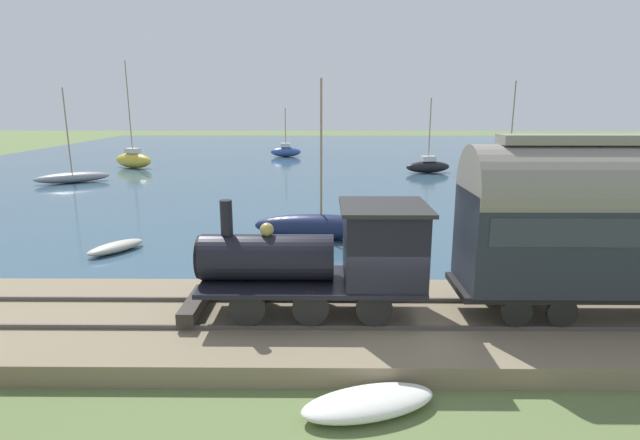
{
  "coord_description": "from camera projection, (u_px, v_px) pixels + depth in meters",
  "views": [
    {
      "loc": [
        -11.95,
        1.68,
        6.07
      ],
      "look_at": [
        5.72,
        1.84,
        1.91
      ],
      "focal_mm": 28.0,
      "sensor_mm": 36.0,
      "label": 1
    }
  ],
  "objects": [
    {
      "name": "steam_locomotive",
      "position": [
        333.0,
        253.0,
        13.0
      ],
      "size": [
        2.42,
        6.34,
        3.02
      ],
      "color": "black",
      "rests_on": "rail_embankment"
    },
    {
      "name": "harbor_water",
      "position": [
        340.0,
        159.0,
        55.41
      ],
      "size": [
        80.0,
        80.0,
        0.01
      ],
      "color": "#38566B",
      "rests_on": "ground"
    },
    {
      "name": "sailboat_brown",
      "position": [
        508.0,
        177.0,
        37.64
      ],
      "size": [
        3.61,
        4.78,
        7.62
      ],
      "rotation": [
        0.0,
        0.0,
        0.58
      ],
      "color": "brown",
      "rests_on": "harbor_water"
    },
    {
      "name": "rowboat_far_out",
      "position": [
        116.0,
        247.0,
        20.74
      ],
      "size": [
        2.64,
        2.13,
        0.41
      ],
      "rotation": [
        0.0,
        0.0,
        1.0
      ],
      "color": "#B7B2A3",
      "rests_on": "harbor_water"
    },
    {
      "name": "beached_dinghy",
      "position": [
        369.0,
        403.0,
        9.97
      ],
      "size": [
        1.88,
        3.0,
        0.44
      ],
      "color": "silver",
      "rests_on": "ground"
    },
    {
      "name": "sailboat_blue",
      "position": [
        286.0,
        151.0,
        57.23
      ],
      "size": [
        1.58,
        3.49,
        5.49
      ],
      "rotation": [
        0.0,
        0.0,
        0.02
      ],
      "color": "#335199",
      "rests_on": "harbor_water"
    },
    {
      "name": "rowboat_off_pier",
      "position": [
        567.0,
        259.0,
        19.01
      ],
      "size": [
        1.81,
        2.16,
        0.47
      ],
      "rotation": [
        0.0,
        0.0,
        0.52
      ],
      "color": "silver",
      "rests_on": "harbor_water"
    },
    {
      "name": "rowboat_mid_harbor",
      "position": [
        600.0,
        248.0,
        20.81
      ],
      "size": [
        2.01,
        2.94,
        0.3
      ],
      "rotation": [
        0.0,
        0.0,
        -0.43
      ],
      "color": "beige",
      "rests_on": "harbor_water"
    },
    {
      "name": "sailboat_black",
      "position": [
        428.0,
        166.0,
        44.11
      ],
      "size": [
        1.94,
        4.15,
        6.48
      ],
      "rotation": [
        0.0,
        0.0,
        0.18
      ],
      "color": "black",
      "rests_on": "harbor_water"
    },
    {
      "name": "rail_embankment",
      "position": [
        387.0,
        324.0,
        13.44
      ],
      "size": [
        5.52,
        56.0,
        0.63
      ],
      "color": "#84755B",
      "rests_on": "ground"
    },
    {
      "name": "sailboat_yellow",
      "position": [
        133.0,
        159.0,
        47.42
      ],
      "size": [
        3.14,
        4.46,
        9.81
      ],
      "rotation": [
        0.0,
        0.0,
        -0.44
      ],
      "color": "gold",
      "rests_on": "harbor_water"
    },
    {
      "name": "sailboat_navy",
      "position": [
        321.0,
        226.0,
        22.58
      ],
      "size": [
        1.84,
        6.22,
        7.09
      ],
      "rotation": [
        0.0,
        0.0,
        -0.1
      ],
      "color": "#192347",
      "rests_on": "harbor_water"
    },
    {
      "name": "ground_plane",
      "position": [
        389.0,
        341.0,
        13.01
      ],
      "size": [
        200.0,
        200.0,
        0.0
      ],
      "primitive_type": "plane",
      "color": "#607542"
    },
    {
      "name": "sailboat_gray",
      "position": [
        72.0,
        177.0,
        38.66
      ],
      "size": [
        3.98,
        5.29,
        7.17
      ],
      "rotation": [
        0.0,
        0.0,
        0.55
      ],
      "color": "gray",
      "rests_on": "harbor_water"
    },
    {
      "name": "passenger_coach",
      "position": [
        634.0,
        218.0,
        12.71
      ],
      "size": [
        2.31,
        8.94,
        4.68
      ],
      "color": "black",
      "rests_on": "rail_embankment"
    }
  ]
}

